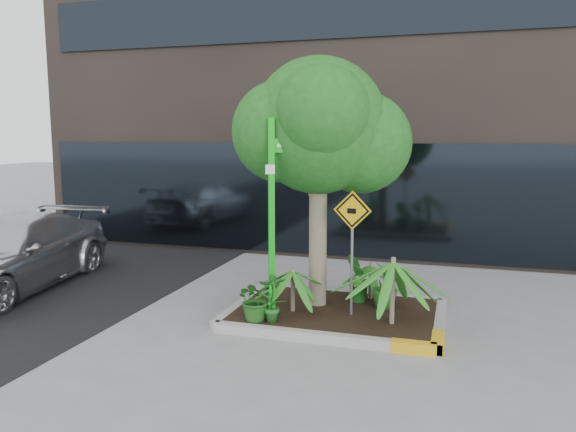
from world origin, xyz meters
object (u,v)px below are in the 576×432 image
(parked_car, at_px, (12,253))
(cattle_sign, at_px, (352,232))
(street_sign_post, at_px, (275,201))
(tree, at_px, (319,126))

(parked_car, xyz_separation_m, cattle_sign, (6.49, -0.13, 0.77))
(street_sign_post, xyz_separation_m, cattle_sign, (1.05, 0.53, -0.49))
(parked_car, bearing_deg, tree, -4.04)
(tree, bearing_deg, street_sign_post, -113.79)
(parked_car, distance_m, street_sign_post, 5.62)
(parked_car, relative_size, street_sign_post, 1.49)
(tree, xyz_separation_m, parked_car, (-5.86, -0.28, -2.35))
(tree, xyz_separation_m, cattle_sign, (0.63, -0.42, -1.58))
(cattle_sign, bearing_deg, parked_car, -174.46)
(parked_car, height_order, street_sign_post, street_sign_post)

